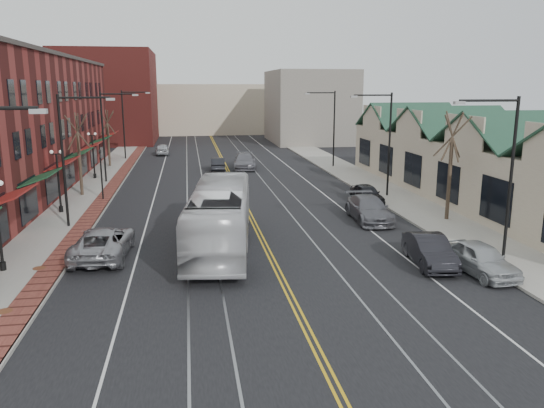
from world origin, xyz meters
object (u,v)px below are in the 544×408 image
object	(u,v)px
parked_suv	(103,242)
parked_car_d	(367,194)
transit_bus	(220,216)
parked_car_a	(481,259)
parked_car_b	(430,251)
parked_car_c	(369,209)

from	to	relation	value
parked_suv	parked_car_d	distance (m)	20.47
transit_bus	parked_car_a	size ratio (longest dim) A/B	2.86
parked_suv	parked_car_b	size ratio (longest dim) A/B	1.27
parked_suv	parked_car_c	world-z (taller)	parked_suv
parked_car_a	parked_car_d	world-z (taller)	parked_car_a
parked_car_b	parked_car_c	world-z (taller)	parked_car_c
parked_car_b	parked_car_d	xyz separation A→B (m)	(1.66, 14.15, -0.04)
parked_car_d	parked_car_a	bearing A→B (deg)	-90.96
parked_car_c	parked_car_d	world-z (taller)	parked_car_c
parked_car_c	parked_car_d	distance (m)	5.50
parked_car_d	parked_suv	bearing A→B (deg)	-150.97
transit_bus	parked_suv	bearing A→B (deg)	14.40
parked_car_a	parked_car_c	xyz separation A→B (m)	(-1.80, 10.49, 0.04)
parked_car_a	parked_car_b	world-z (taller)	parked_car_a
parked_car_a	parked_car_d	xyz separation A→B (m)	(-0.14, 15.73, -0.04)
parked_car_c	parked_car_a	bearing A→B (deg)	-77.70
parked_car_b	parked_car_a	bearing A→B (deg)	-34.31
parked_car_c	transit_bus	bearing A→B (deg)	-153.64
parked_car_a	parked_car_d	distance (m)	15.73
transit_bus	parked_car_a	bearing A→B (deg)	159.56
parked_car_b	transit_bus	bearing A→B (deg)	162.32
parked_suv	parked_car_c	bearing A→B (deg)	-159.63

